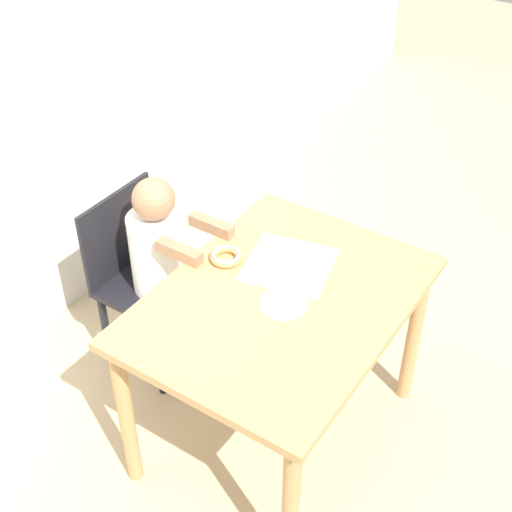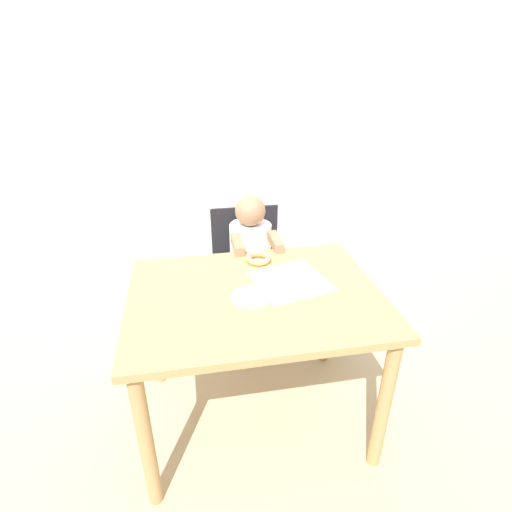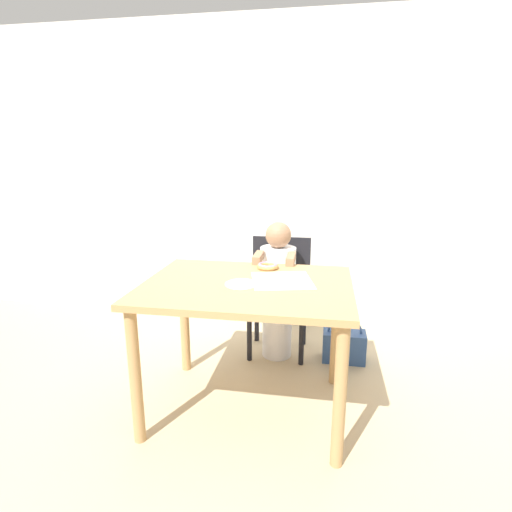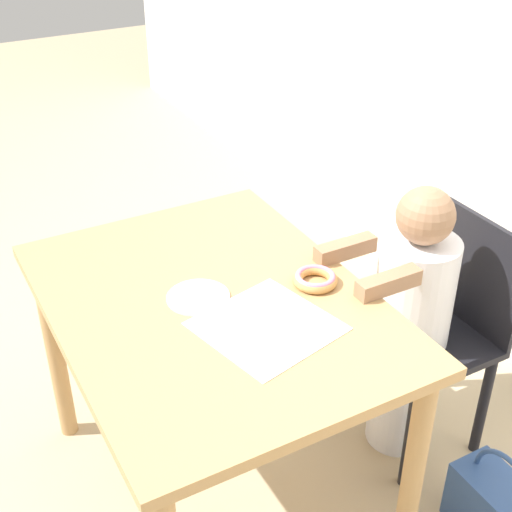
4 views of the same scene
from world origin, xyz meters
TOP-DOWN VIEW (x-y plane):
  - ground_plane at (0.00, 0.00)m, footprint 12.00×12.00m
  - wall_back at (0.00, 1.36)m, footprint 8.00×0.05m
  - dining_table at (0.00, 0.00)m, footprint 1.12×0.84m
  - chair at (0.09, 0.77)m, footprint 0.43×0.38m
  - child_figure at (0.09, 0.66)m, footprint 0.26×0.43m
  - donut at (0.07, 0.30)m, footprint 0.13×0.13m
  - napkin at (0.18, 0.07)m, footprint 0.38×0.38m
  - handbag at (0.57, 0.66)m, footprint 0.30×0.16m
  - plate at (-0.02, -0.03)m, footprint 0.18×0.18m

SIDE VIEW (x-z plane):
  - ground_plane at x=0.00m, z-range 0.00..0.00m
  - handbag at x=0.57m, z-range -0.05..0.29m
  - chair at x=0.09m, z-range 0.03..0.87m
  - child_figure at x=0.09m, z-range 0.00..1.00m
  - dining_table at x=0.00m, z-range 0.27..1.04m
  - napkin at x=0.18m, z-range 0.77..0.77m
  - plate at x=-0.02m, z-range 0.77..0.77m
  - donut at x=0.07m, z-range 0.77..0.80m
  - wall_back at x=0.00m, z-range 0.00..2.50m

